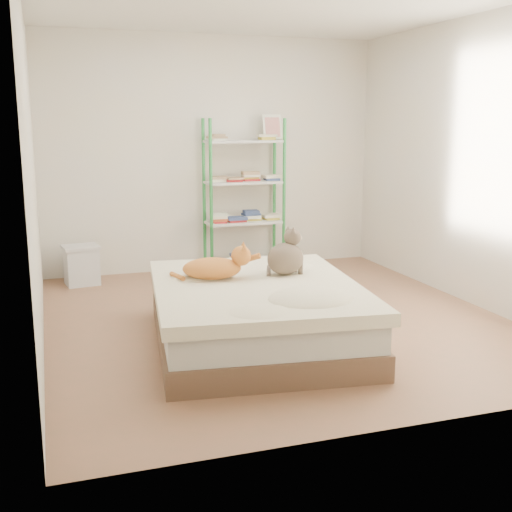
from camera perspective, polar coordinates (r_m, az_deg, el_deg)
name	(u,v)px	position (r m, az deg, el deg)	size (l,w,h in m)	color
room	(276,167)	(5.30, 1.83, 7.92)	(3.81, 4.21, 2.61)	#876247
bed	(256,314)	(4.87, -0.01, -5.15)	(1.72, 2.05, 0.48)	brown
orange_cat	(212,266)	(4.91, -3.94, -0.86)	(0.53, 0.29, 0.21)	#EF9E46
grey_cat	(285,252)	(5.04, 2.63, 0.38)	(0.27, 0.32, 0.37)	#7B6953
shelf_unit	(245,195)	(7.22, -1.03, 5.43)	(0.90, 0.36, 1.74)	green
cardboard_box	(267,275)	(6.40, 0.99, -1.74)	(0.53, 0.53, 0.36)	#9F643D
white_bin	(82,265)	(6.89, -15.25, -0.76)	(0.40, 0.36, 0.41)	silver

